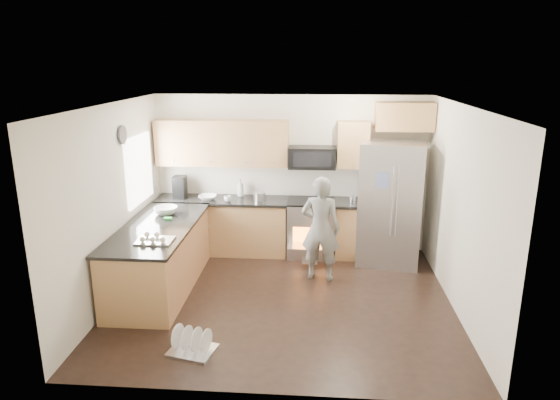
# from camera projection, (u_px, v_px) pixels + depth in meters

# --- Properties ---
(ground) EXTENTS (4.50, 4.50, 0.00)m
(ground) POSITION_uv_depth(u_px,v_px,m) (282.00, 299.00, 6.77)
(ground) COLOR black
(ground) RESTS_ON ground
(room_shell) EXTENTS (4.54, 4.04, 2.62)m
(room_shell) POSITION_uv_depth(u_px,v_px,m) (280.00, 179.00, 6.33)
(room_shell) COLOR white
(room_shell) RESTS_ON ground
(back_cabinet_run) EXTENTS (4.45, 0.64, 2.50)m
(back_cabinet_run) POSITION_uv_depth(u_px,v_px,m) (254.00, 196.00, 8.22)
(back_cabinet_run) COLOR #A56942
(back_cabinet_run) RESTS_ON ground
(peninsula) EXTENTS (0.96, 2.36, 1.03)m
(peninsula) POSITION_uv_depth(u_px,v_px,m) (160.00, 257.00, 7.01)
(peninsula) COLOR #A56942
(peninsula) RESTS_ON ground
(stove_range) EXTENTS (0.76, 0.97, 1.79)m
(stove_range) POSITION_uv_depth(u_px,v_px,m) (311.00, 215.00, 8.18)
(stove_range) COLOR #B7B7BC
(stove_range) RESTS_ON ground
(refrigerator) EXTENTS (1.06, 0.89, 1.94)m
(refrigerator) POSITION_uv_depth(u_px,v_px,m) (390.00, 204.00, 7.78)
(refrigerator) COLOR #B7B7BC
(refrigerator) RESTS_ON ground
(person) EXTENTS (0.62, 0.46, 1.55)m
(person) POSITION_uv_depth(u_px,v_px,m) (320.00, 229.00, 7.22)
(person) COLOR gray
(person) RESTS_ON ground
(dish_rack) EXTENTS (0.56, 0.49, 0.30)m
(dish_rack) POSITION_uv_depth(u_px,v_px,m) (192.00, 345.00, 5.53)
(dish_rack) COLOR #B7B7BC
(dish_rack) RESTS_ON ground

